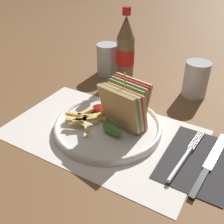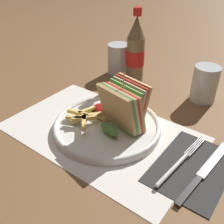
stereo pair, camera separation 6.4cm
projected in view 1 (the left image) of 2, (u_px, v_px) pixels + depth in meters
ground_plane at (105, 123)px, 0.67m from camera, size 4.00×4.00×0.00m
placemat at (103, 133)px, 0.64m from camera, size 0.47×0.29×0.00m
plate_main at (108, 126)px, 0.65m from camera, size 0.27×0.27×0.02m
club_sandwich at (124, 106)px, 0.61m from camera, size 0.12×0.12×0.14m
fries_pile at (85, 118)px, 0.64m from camera, size 0.09×0.10×0.02m
ketchup_blob at (101, 109)px, 0.68m from camera, size 0.05×0.04×0.02m
napkin at (198, 160)px, 0.56m from camera, size 0.14×0.20×0.00m
fork at (184, 158)px, 0.55m from camera, size 0.03×0.19×0.01m
knife at (210, 163)px, 0.54m from camera, size 0.03×0.22×0.00m
coke_bottle_near at (126, 51)px, 0.84m from camera, size 0.06×0.06×0.23m
glass_near at (195, 81)px, 0.77m from camera, size 0.07×0.07×0.10m
glass_far at (107, 61)px, 0.90m from camera, size 0.07×0.07×0.10m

